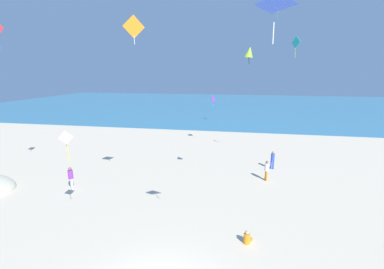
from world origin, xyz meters
The scene contains 13 objects.
ground_plane centered at (0.00, 10.00, 0.00)m, with size 120.00×120.00×0.00m, color beige.
ocean_water centered at (0.00, 57.03, 0.03)m, with size 120.00×60.00×0.05m, color teal.
person_0 centered at (3.25, 3.96, 0.24)m, with size 0.52×0.59×0.66m.
person_1 centered at (4.90, 11.49, 0.90)m, with size 0.38×0.38×1.55m.
person_2 centered at (5.66, 13.98, 0.89)m, with size 0.39×0.39×1.54m.
person_3 centered at (-8.50, 7.60, 0.94)m, with size 0.46×0.46×1.63m.
kite_teal centered at (6.70, 14.24, 10.05)m, with size 0.50×0.76×1.55m.
kite_yellow centered at (6.59, 25.30, 14.98)m, with size 0.84×0.98×1.66m.
kite_orange centered at (-2.81, 6.22, 10.13)m, with size 0.97×0.63×1.41m.
kite_blue centered at (3.36, 0.76, 9.70)m, with size 0.90×0.74×1.33m.
kite_lime centered at (3.08, 8.41, 9.00)m, with size 0.68×0.64×0.99m.
kite_pink centered at (-5.26, 3.38, 4.88)m, with size 0.54×0.46×1.48m.
kite_purple centered at (0.00, 20.48, 5.06)m, with size 0.30×0.83×1.33m.
Camera 1 is at (2.48, -6.67, 7.87)m, focal length 23.43 mm.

